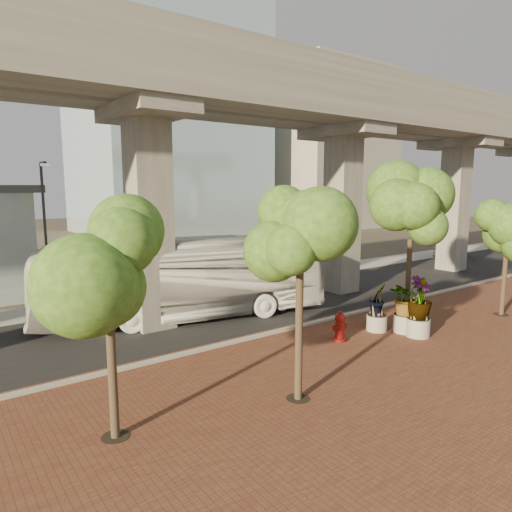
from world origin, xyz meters
TOP-DOWN VIEW (x-y plane):
  - ground at (0.00, 0.00)m, footprint 160.00×160.00m
  - brick_plaza at (0.00, -8.00)m, footprint 70.00×13.00m
  - asphalt_road at (0.00, 2.00)m, footprint 90.00×8.00m
  - curb_strip at (0.00, -2.00)m, footprint 70.00×0.25m
  - far_sidewalk at (0.00, 7.50)m, footprint 90.00×3.00m
  - transit_viaduct at (0.00, 2.00)m, footprint 72.00×5.60m
  - midrise_block at (38.00, 36.00)m, footprint 18.00×16.00m
  - transit_bus at (-4.22, 2.38)m, footprint 13.77×6.41m
  - parked_car at (23.35, 5.22)m, footprint 5.06×3.00m
  - fire_hydrant at (-0.75, -4.31)m, footprint 0.61×0.55m
  - planter_front at (2.33, -5.16)m, footprint 2.14×2.14m
  - planter_right at (2.29, -5.85)m, footprint 2.36×2.36m
  - planter_left at (1.52, -4.34)m, footprint 1.93×1.93m
  - street_tree_far_west at (-10.52, -5.99)m, footprint 3.61×3.61m
  - street_tree_near_west at (-5.50, -7.14)m, footprint 3.28×3.28m
  - street_tree_near_east at (2.82, -4.89)m, footprint 3.94×3.94m
  - street_tree_far_east at (8.38, -6.35)m, footprint 3.19×3.19m
  - streetlamp_west at (-9.31, 6.14)m, footprint 0.36×1.05m
  - streetlamp_east at (8.59, 5.52)m, footprint 0.37×1.07m

SIDE VIEW (x-z plane):
  - ground at x=0.00m, z-range 0.00..0.00m
  - asphalt_road at x=0.00m, z-range 0.00..0.04m
  - brick_plaza at x=0.00m, z-range 0.00..0.06m
  - far_sidewalk at x=0.00m, z-range 0.00..0.06m
  - curb_strip at x=0.00m, z-range 0.00..0.16m
  - fire_hydrant at x=-0.75m, z-range 0.04..1.25m
  - parked_car at x=23.35m, z-range 0.00..1.57m
  - planter_left at x=1.52m, z-range 0.29..2.41m
  - planter_front at x=2.33m, z-range 0.31..2.67m
  - planter_right at x=2.29m, z-range 0.33..2.85m
  - transit_bus at x=-4.22m, z-range 0.00..3.74m
  - street_tree_far_east at x=8.38m, z-range 1.33..6.83m
  - streetlamp_west at x=-9.31m, z-range 0.61..7.89m
  - streetlamp_east at x=8.59m, z-range 0.62..8.00m
  - street_tree_far_west at x=-10.52m, z-range 1.35..7.27m
  - street_tree_near_west at x=-5.50m, z-range 1.66..7.89m
  - street_tree_near_east at x=2.82m, z-range 1.69..8.58m
  - transit_viaduct at x=0.00m, z-range 1.09..13.49m
  - midrise_block at x=38.00m, z-range 0.00..24.00m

